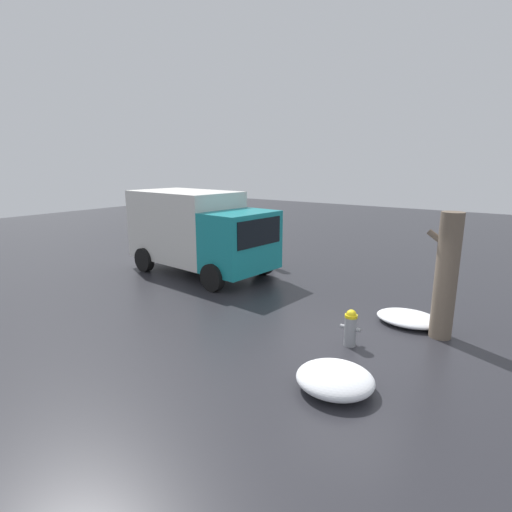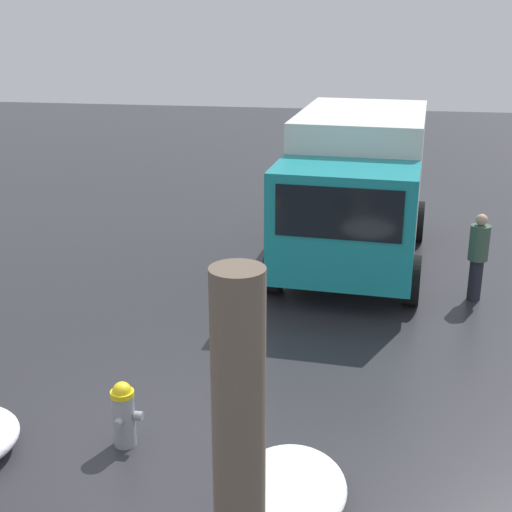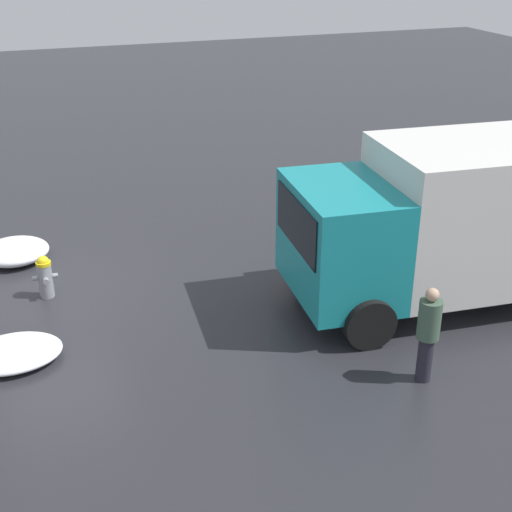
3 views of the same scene
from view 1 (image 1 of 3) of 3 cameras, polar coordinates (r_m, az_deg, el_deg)
The scene contains 7 objects.
ground_plane at distance 9.48m, azimuth 13.22°, elevation -12.31°, with size 60.00×60.00×0.00m, color #28282D.
fire_hydrant at distance 9.31m, azimuth 13.36°, elevation -9.87°, with size 0.47×0.38×0.85m.
tree_trunk at distance 10.13m, azimuth 25.51°, elevation -2.58°, with size 0.76×0.50×2.97m.
delivery_truck at distance 14.92m, azimuth -8.27°, elevation 3.76°, with size 5.86×3.14×3.01m.
pedestrian at distance 15.66m, azimuth 2.20°, elevation 1.53°, with size 0.35×0.35×1.61m.
snow_pile_by_hydrant at distance 7.67m, azimuth 11.21°, elevation -16.84°, with size 1.42×1.37×0.42m.
snow_pile_curbside at distance 11.07m, azimuth 20.95°, elevation -8.30°, with size 1.59×1.25×0.27m.
Camera 1 is at (-3.17, 7.98, 4.00)m, focal length 28.00 mm.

